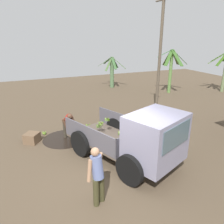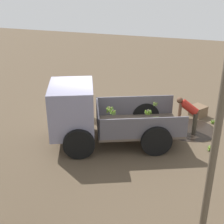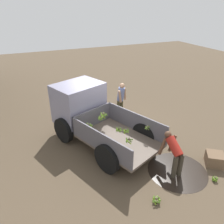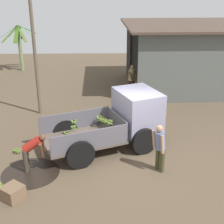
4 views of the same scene
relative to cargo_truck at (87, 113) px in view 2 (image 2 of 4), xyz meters
The scene contains 9 objects.
ground 1.40m from the cargo_truck, 79.04° to the right, with size 36.00×36.00×0.00m, color brown.
mud_patch_0 3.94m from the cargo_truck, 148.39° to the right, with size 1.89×1.89×0.01m, color black.
cargo_truck is the anchor object (origin of this frame).
utility_pole 5.46m from the cargo_truck, 140.96° to the left, with size 1.26×0.15×6.29m.
person_foreground_visitor 2.16m from the cargo_truck, 63.48° to the right, with size 0.51×0.57×1.65m.
person_worker_loading 3.64m from the cargo_truck, 150.16° to the right, with size 0.79×0.67×1.29m.
banana_bunch_on_ground_0 4.18m from the cargo_truck, behind, with size 0.26×0.26×0.19m.
banana_bunch_on_ground_1 4.98m from the cargo_truck, 145.56° to the right, with size 0.19×0.19×0.16m.
wooden_crate_0 4.85m from the cargo_truck, 135.94° to the right, with size 0.54×0.54×0.42m, color brown.
Camera 2 is at (-3.75, 9.42, 5.32)m, focal length 50.00 mm.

